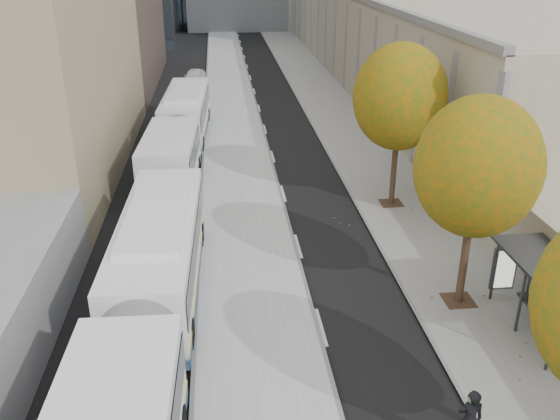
{
  "coord_description": "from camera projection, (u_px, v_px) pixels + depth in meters",
  "views": [
    {
      "loc": [
        -4.8,
        -4.63,
        11.96
      ],
      "look_at": [
        -2.62,
        16.36,
        2.5
      ],
      "focal_mm": 38.0,
      "sensor_mm": 36.0,
      "label": 1
    }
  ],
  "objects": [
    {
      "name": "sidewalk",
      "position": [
        348.0,
        130.0,
        41.69
      ],
      "size": [
        4.75,
        150.0,
        0.08
      ],
      "primitive_type": "cube",
      "color": "gray",
      "rests_on": "ground"
    },
    {
      "name": "distant_car",
      "position": [
        194.0,
        77.0,
        55.21
      ],
      "size": [
        2.32,
        4.4,
        1.43
      ],
      "primitive_type": "imported",
      "rotation": [
        0.0,
        0.0,
        -0.16
      ],
      "color": "silver",
      "rests_on": "ground"
    },
    {
      "name": "bus_platform",
      "position": [
        234.0,
        133.0,
        40.92
      ],
      "size": [
        4.25,
        150.0,
        0.15
      ],
      "primitive_type": "cube",
      "color": "#A3A3A3",
      "rests_on": "ground"
    },
    {
      "name": "building_tan",
      "position": [
        395.0,
        21.0,
        67.46
      ],
      "size": [
        18.0,
        92.0,
        8.0
      ],
      "primitive_type": "cube",
      "color": "#A89F86",
      "rests_on": "ground"
    },
    {
      "name": "bus_shelter",
      "position": [
        552.0,
        276.0,
        19.14
      ],
      "size": [
        1.9,
        4.4,
        2.53
      ],
      "color": "#383A3F",
      "rests_on": "sidewalk"
    },
    {
      "name": "bus_far",
      "position": [
        180.0,
        130.0,
        36.21
      ],
      "size": [
        3.43,
        18.05,
        2.99
      ],
      "rotation": [
        0.0,
        0.0,
        -0.05
      ],
      "color": "white",
      "rests_on": "ground"
    },
    {
      "name": "bus_near",
      "position": [
        145.0,
        316.0,
        17.96
      ],
      "size": [
        3.21,
        18.41,
        3.06
      ],
      "rotation": [
        0.0,
        0.0,
        -0.03
      ],
      "color": "white",
      "rests_on": "ground"
    },
    {
      "name": "tree_c",
      "position": [
        478.0,
        167.0,
        19.54
      ],
      "size": [
        4.2,
        4.2,
        7.28
      ],
      "color": "#322617",
      "rests_on": "sidewalk"
    },
    {
      "name": "tree_d",
      "position": [
        400.0,
        97.0,
        27.62
      ],
      "size": [
        4.4,
        4.4,
        7.6
      ],
      "color": "#322617",
      "rests_on": "sidewalk"
    }
  ]
}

